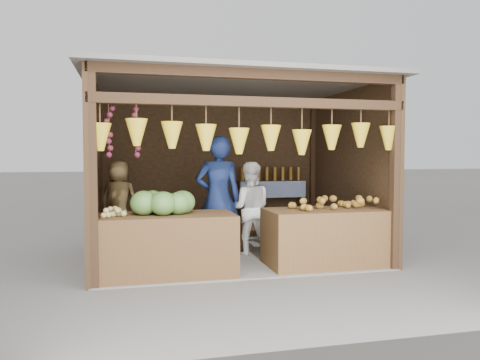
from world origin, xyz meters
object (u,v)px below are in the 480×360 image
counter_left (167,245)px  counter_right (329,237)px  vendor_seated (119,200)px  woman_standing (249,209)px  man_standing (218,198)px

counter_left → counter_right: counter_right is taller
counter_left → vendor_seated: size_ratio=1.46×
counter_left → vendor_seated: (-0.60, 1.15, 0.48)m
woman_standing → vendor_seated: vendor_seated is taller
counter_left → woman_standing: (1.35, 0.98, 0.33)m
counter_right → man_standing: (-1.44, 0.71, 0.52)m
woman_standing → vendor_seated: (-1.95, 0.17, 0.16)m
counter_left → vendor_seated: vendor_seated is taller
counter_right → counter_left: bearing=-179.2°
counter_right → man_standing: man_standing is taller
counter_right → woman_standing: size_ratio=1.21×
woman_standing → counter_right: bearing=145.5°
counter_left → vendor_seated: bearing=117.7°
man_standing → woman_standing: man_standing is taller
counter_left → man_standing: man_standing is taller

